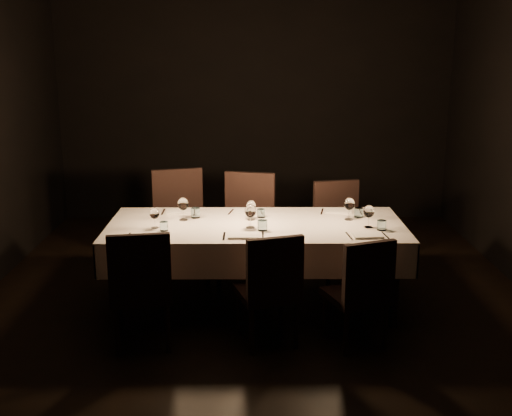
{
  "coord_description": "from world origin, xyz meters",
  "views": [
    {
      "loc": [
        -0.04,
        -5.26,
        2.26
      ],
      "look_at": [
        0.0,
        0.0,
        0.9
      ],
      "focal_mm": 45.0,
      "sensor_mm": 36.0,
      "label": 1
    }
  ],
  "objects_px": {
    "chair_near_left": "(141,284)",
    "chair_near_right": "(361,288)",
    "chair_far_center": "(247,222)",
    "chair_far_right": "(339,226)",
    "chair_near_center": "(270,285)",
    "chair_far_left": "(180,219)",
    "dining_table": "(256,232)"
  },
  "relations": [
    {
      "from": "chair_near_left",
      "to": "chair_far_left",
      "type": "height_order",
      "value": "chair_far_left"
    },
    {
      "from": "dining_table",
      "to": "chair_far_right",
      "type": "bearing_deg",
      "value": 42.89
    },
    {
      "from": "chair_far_center",
      "to": "chair_far_right",
      "type": "distance_m",
      "value": 0.9
    },
    {
      "from": "chair_near_left",
      "to": "chair_far_right",
      "type": "relative_size",
      "value": 0.99
    },
    {
      "from": "chair_far_left",
      "to": "chair_far_right",
      "type": "bearing_deg",
      "value": -18.15
    },
    {
      "from": "dining_table",
      "to": "chair_far_left",
      "type": "height_order",
      "value": "chair_far_left"
    },
    {
      "from": "chair_near_center",
      "to": "dining_table",
      "type": "bearing_deg",
      "value": -99.52
    },
    {
      "from": "chair_far_center",
      "to": "chair_near_center",
      "type": "bearing_deg",
      "value": -70.19
    },
    {
      "from": "dining_table",
      "to": "chair_far_right",
      "type": "distance_m",
      "value": 1.13
    },
    {
      "from": "chair_near_center",
      "to": "chair_far_right",
      "type": "bearing_deg",
      "value": -132.53
    },
    {
      "from": "chair_near_right",
      "to": "chair_far_center",
      "type": "distance_m",
      "value": 1.76
    },
    {
      "from": "chair_near_center",
      "to": "chair_far_left",
      "type": "distance_m",
      "value": 1.82
    },
    {
      "from": "chair_near_center",
      "to": "chair_near_right",
      "type": "height_order",
      "value": "chair_near_center"
    },
    {
      "from": "chair_near_right",
      "to": "chair_far_center",
      "type": "xyz_separation_m",
      "value": [
        -0.86,
        1.53,
        0.08
      ]
    },
    {
      "from": "chair_near_right",
      "to": "chair_far_right",
      "type": "height_order",
      "value": "chair_far_right"
    },
    {
      "from": "chair_near_right",
      "to": "chair_far_right",
      "type": "distance_m",
      "value": 1.55
    },
    {
      "from": "chair_near_center",
      "to": "chair_near_right",
      "type": "relative_size",
      "value": 1.04
    },
    {
      "from": "chair_near_left",
      "to": "chair_near_right",
      "type": "bearing_deg",
      "value": 170.77
    },
    {
      "from": "chair_far_center",
      "to": "chair_far_right",
      "type": "height_order",
      "value": "chair_far_center"
    },
    {
      "from": "chair_near_left",
      "to": "chair_near_right",
      "type": "relative_size",
      "value": 1.08
    },
    {
      "from": "chair_near_center",
      "to": "chair_far_right",
      "type": "relative_size",
      "value": 0.95
    },
    {
      "from": "chair_far_left",
      "to": "chair_far_center",
      "type": "bearing_deg",
      "value": -24.19
    },
    {
      "from": "chair_near_left",
      "to": "chair_near_right",
      "type": "height_order",
      "value": "chair_near_left"
    },
    {
      "from": "chair_far_left",
      "to": "chair_far_center",
      "type": "relative_size",
      "value": 1.01
    },
    {
      "from": "chair_near_center",
      "to": "chair_near_right",
      "type": "distance_m",
      "value": 0.68
    },
    {
      "from": "chair_far_center",
      "to": "chair_far_left",
      "type": "bearing_deg",
      "value": -176.64
    },
    {
      "from": "chair_near_right",
      "to": "chair_far_left",
      "type": "height_order",
      "value": "chair_far_left"
    },
    {
      "from": "dining_table",
      "to": "chair_near_right",
      "type": "height_order",
      "value": "chair_near_right"
    },
    {
      "from": "dining_table",
      "to": "chair_far_center",
      "type": "xyz_separation_m",
      "value": [
        -0.08,
        0.74,
        -0.12
      ]
    },
    {
      "from": "chair_near_left",
      "to": "chair_near_center",
      "type": "xyz_separation_m",
      "value": [
        0.97,
        0.03,
        -0.02
      ]
    },
    {
      "from": "chair_near_right",
      "to": "chair_far_right",
      "type": "xyz_separation_m",
      "value": [
        0.04,
        1.54,
        0.04
      ]
    },
    {
      "from": "chair_near_left",
      "to": "chair_far_right",
      "type": "distance_m",
      "value": 2.29
    }
  ]
}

